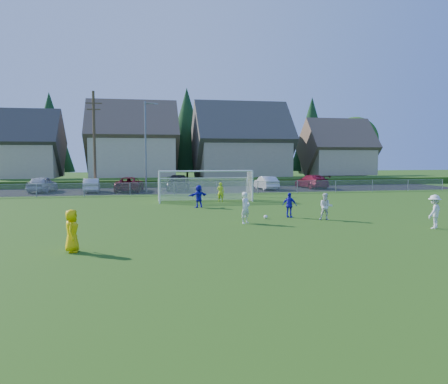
% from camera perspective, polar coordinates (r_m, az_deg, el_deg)
% --- Properties ---
extents(ground, '(160.00, 160.00, 0.00)m').
position_cam_1_polar(ground, '(19.40, 4.50, -6.08)').
color(ground, '#193D0C').
rests_on(ground, ground).
extents(asphalt_lot, '(60.00, 60.00, 0.00)m').
position_cam_1_polar(asphalt_lot, '(46.28, -4.57, 0.27)').
color(asphalt_lot, black).
rests_on(asphalt_lot, ground).
extents(grass_embankment, '(70.00, 6.00, 0.80)m').
position_cam_1_polar(grass_embankment, '(53.70, -5.46, 1.31)').
color(grass_embankment, '#1E420F').
rests_on(grass_embankment, ground).
extents(soccer_ball, '(0.22, 0.22, 0.22)m').
position_cam_1_polar(soccer_ball, '(25.39, 5.46, -3.25)').
color(soccer_ball, white).
rests_on(soccer_ball, ground).
extents(referee, '(0.52, 0.80, 1.63)m').
position_cam_1_polar(referee, '(17.50, -19.27, -4.82)').
color(referee, yellow).
rests_on(referee, ground).
extents(player_white_a, '(0.74, 0.70, 1.69)m').
position_cam_1_polar(player_white_a, '(23.51, 2.83, -2.07)').
color(player_white_a, white).
rests_on(player_white_a, ground).
extents(player_white_b, '(0.91, 0.82, 1.54)m').
position_cam_1_polar(player_white_b, '(25.31, 13.16, -1.87)').
color(player_white_b, white).
rests_on(player_white_b, ground).
extents(player_white_c, '(1.26, 1.14, 1.70)m').
position_cam_1_polar(player_white_c, '(24.22, 25.77, -2.33)').
color(player_white_c, white).
rests_on(player_white_c, ground).
extents(player_blue_a, '(0.90, 0.81, 1.47)m').
position_cam_1_polar(player_blue_a, '(25.98, 8.56, -1.71)').
color(player_blue_a, '#1B13B6').
rests_on(player_blue_a, ground).
extents(player_blue_b, '(1.53, 1.04, 1.58)m').
position_cam_1_polar(player_blue_b, '(30.70, -3.33, -0.56)').
color(player_blue_b, '#1B13B6').
rests_on(player_blue_b, ground).
extents(goalkeeper, '(0.65, 0.54, 1.53)m').
position_cam_1_polar(goalkeeper, '(34.55, -0.45, 0.01)').
color(goalkeeper, '#C3E91B').
rests_on(goalkeeper, ground).
extents(car_a, '(2.50, 4.88, 1.59)m').
position_cam_1_polar(car_a, '(47.02, -22.64, 0.95)').
color(car_a, '#A9ADB1').
rests_on(car_a, ground).
extents(car_b, '(1.68, 4.24, 1.37)m').
position_cam_1_polar(car_b, '(45.15, -16.90, 0.83)').
color(car_b, silver).
rests_on(car_b, ground).
extents(car_c, '(3.03, 5.51, 1.46)m').
position_cam_1_polar(car_c, '(45.15, -12.23, 0.99)').
color(car_c, '#610B13').
rests_on(car_c, ground).
extents(car_d, '(2.99, 5.89, 1.64)m').
position_cam_1_polar(car_d, '(45.77, -5.99, 1.23)').
color(car_d, black).
rests_on(car_d, ground).
extents(car_f, '(1.71, 4.36, 1.41)m').
position_cam_1_polar(car_f, '(47.01, 5.53, 1.19)').
color(car_f, white).
rests_on(car_f, ground).
extents(car_g, '(2.65, 5.34, 1.49)m').
position_cam_1_polar(car_g, '(49.79, 11.35, 1.36)').
color(car_g, maroon).
rests_on(car_g, ground).
extents(soccer_goal, '(7.42, 1.90, 2.50)m').
position_cam_1_polar(soccer_goal, '(34.84, -2.51, 1.46)').
color(soccer_goal, white).
rests_on(soccer_goal, ground).
extents(chainlink_fence, '(52.06, 0.06, 1.20)m').
position_cam_1_polar(chainlink_fence, '(40.79, -3.72, 0.54)').
color(chainlink_fence, gray).
rests_on(chainlink_fence, ground).
extents(streetlight, '(1.38, 0.18, 9.00)m').
position_cam_1_polar(streetlight, '(44.38, -10.15, 6.26)').
color(streetlight, slate).
rests_on(streetlight, ground).
extents(utility_pole, '(1.60, 0.26, 10.00)m').
position_cam_1_polar(utility_pole, '(45.60, -16.57, 6.48)').
color(utility_pole, '#473321').
rests_on(utility_pole, ground).
extents(houses_row, '(53.90, 11.45, 13.27)m').
position_cam_1_polar(houses_row, '(61.34, -4.33, 8.23)').
color(houses_row, tan).
rests_on(houses_row, ground).
extents(tree_row, '(65.98, 12.36, 13.80)m').
position_cam_1_polar(tree_row, '(67.45, -5.73, 7.55)').
color(tree_row, '#382616').
rests_on(tree_row, ground).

